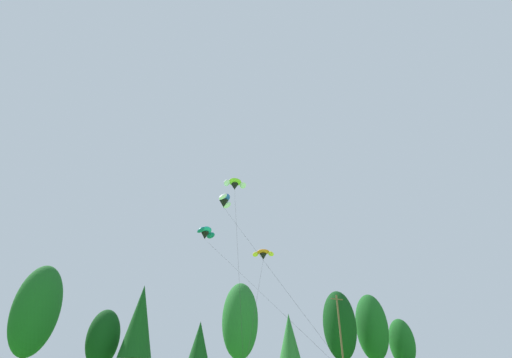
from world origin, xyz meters
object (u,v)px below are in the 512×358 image
Objects in this scene: parafoil_kite_high_lime_white at (235,184)px; parafoil_kite_low_blue_white at (225,201)px; utility_pole at (341,336)px; parafoil_kite_mid_teal at (206,233)px; parafoil_kite_far_orange at (263,254)px.

parafoil_kite_high_lime_white is 2.05m from parafoil_kite_low_blue_white.
utility_pole is 29.58m from parafoil_kite_high_lime_white.
parafoil_kite_mid_teal is at bearing 80.53° from parafoil_kite_low_blue_white.
parafoil_kite_mid_teal reaches higher than parafoil_kite_far_orange.
utility_pole is 0.73× the size of parafoil_kite_far_orange.
parafoil_kite_high_lime_white is (-22.98, -13.54, 12.78)m from utility_pole.
utility_pole is at bearing 27.51° from parafoil_kite_low_blue_white.
parafoil_kite_high_lime_white is 1.06× the size of parafoil_kite_low_blue_white.
parafoil_kite_mid_teal is 11.17m from parafoil_kite_low_blue_white.
parafoil_kite_far_orange reaches higher than utility_pole.
utility_pole is at bearing 26.86° from parafoil_kite_far_orange.
parafoil_kite_low_blue_white is at bearing -150.79° from parafoil_kite_far_orange.
parafoil_kite_high_lime_white is 12.42m from parafoil_kite_mid_teal.
parafoil_kite_far_orange is 8.35m from parafoil_kite_low_blue_white.
parafoil_kite_high_lime_white reaches higher than parafoil_kite_low_blue_white.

